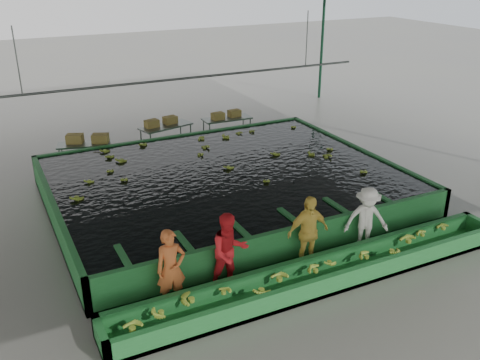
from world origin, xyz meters
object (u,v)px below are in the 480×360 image
worker_b (229,252)px  box_stack_left (88,143)px  sorting_trough (322,274)px  packing_table_mid (166,137)px  box_stack_mid (161,125)px  worker_d (366,220)px  packing_table_left (85,155)px  worker_c (308,232)px  packing_table_right (227,128)px  worker_a (171,268)px  box_stack_right (226,118)px  flotation_tank (225,185)px

worker_b → box_stack_left: size_ratio=1.27×
sorting_trough → packing_table_mid: 10.31m
sorting_trough → box_stack_mid: size_ratio=7.78×
worker_b → worker_d: bearing=1.9°
packing_table_left → box_stack_left: size_ratio=1.26×
worker_c → packing_table_right: bearing=77.9°
worker_b → packing_table_right: 10.47m
worker_a → packing_table_mid: worker_a is taller
sorting_trough → box_stack_right: size_ratio=8.08×
flotation_tank → packing_table_left: bearing=124.1°
packing_table_right → box_stack_right: box_stack_right is taller
worker_c → worker_d: (1.71, 0.00, -0.06)m
box_stack_mid → worker_c: bearing=-88.2°
flotation_tank → packing_table_mid: size_ratio=5.03×
sorting_trough → packing_table_right: packing_table_right is taller
worker_d → packing_table_right: bearing=109.8°
worker_a → packing_table_right: (5.75, 9.48, -0.43)m
packing_table_mid → sorting_trough: bearing=-89.8°
worker_a → worker_b: 1.34m
worker_c → packing_table_right: 9.79m
worker_a → packing_table_left: (0.05, 9.01, -0.46)m
flotation_tank → sorting_trough: (0.00, -5.10, -0.20)m
packing_table_mid → box_stack_left: size_ratio=1.39×
worker_b → worker_c: (2.02, 0.00, -0.00)m
packing_table_left → box_stack_left: box_stack_left is taller
worker_c → packing_table_left: 9.61m
worker_a → worker_b: bearing=1.2°
worker_c → sorting_trough: bearing=-96.3°
worker_b → packing_table_left: (-1.28, 9.01, -0.50)m
worker_d → flotation_tank: bearing=136.9°
packing_table_right → worker_b: bearing=-115.0°
worker_c → packing_table_left: (-3.31, 9.01, -0.50)m
sorting_trough → box_stack_right: bearing=76.4°
packing_table_mid → box_stack_right: box_stack_right is taller
worker_a → worker_d: bearing=1.2°
worker_c → packing_table_mid: bearing=92.9°
worker_a → packing_table_mid: 10.05m
packing_table_right → worker_c: bearing=-104.2°
box_stack_right → worker_a: bearing=-121.1°
sorting_trough → packing_table_mid: size_ratio=5.03×
worker_b → box_stack_right: worker_b is taller
box_stack_right → sorting_trough: bearing=-103.6°
worker_a → worker_d: size_ratio=1.03×
packing_table_left → packing_table_mid: size_ratio=0.91×
worker_c → box_stack_right: worker_c is taller
flotation_tank → worker_b: worker_b is taller
worker_a → worker_c: 3.36m
worker_a → packing_table_left: worker_a is taller
flotation_tank → packing_table_mid: (-0.04, 5.21, 0.00)m
worker_b → box_stack_left: worker_b is taller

